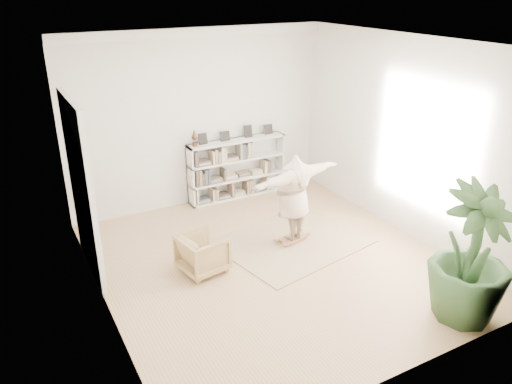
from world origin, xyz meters
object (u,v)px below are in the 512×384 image
at_px(armchair, 203,253).
at_px(houseplant, 472,255).
at_px(person, 293,196).
at_px(bookshelf, 237,169).
at_px(rocker_board, 292,239).

bearing_deg(armchair, houseplant, -146.06).
bearing_deg(person, bookshelf, -102.35).
relative_size(armchair, person, 0.36).
relative_size(armchair, rocker_board, 1.40).
height_order(armchair, rocker_board, armchair).
height_order(bookshelf, armchair, bookshelf).
bearing_deg(bookshelf, houseplant, -80.55).
bearing_deg(person, rocker_board, 79.12).
bearing_deg(person, houseplant, 96.79).
relative_size(armchair, houseplant, 0.36).
height_order(bookshelf, person, person).
distance_m(bookshelf, houseplant, 5.45).
height_order(bookshelf, rocker_board, bookshelf).
distance_m(armchair, houseplant, 4.04).
xyz_separation_m(armchair, houseplant, (2.76, -2.87, 0.67)).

